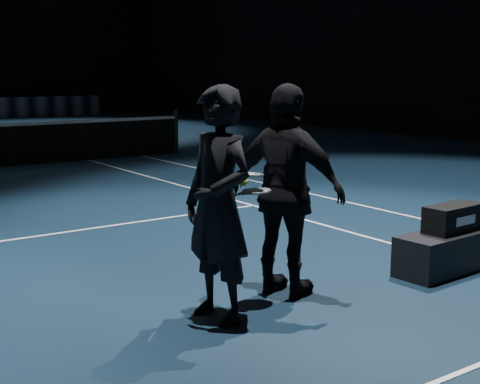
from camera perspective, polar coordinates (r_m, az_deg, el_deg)
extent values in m
cylinder|color=black|center=(16.78, -5.47, 5.13)|extent=(0.10, 0.10, 1.10)
cube|color=black|center=(7.31, 17.62, -4.77)|extent=(1.41, 0.53, 0.42)
cube|color=black|center=(7.23, 17.76, -2.12)|extent=(0.71, 0.33, 0.28)
cube|color=white|center=(7.15, 18.72, -2.32)|extent=(0.32, 0.02, 0.09)
imported|color=black|center=(5.45, -1.86, -1.10)|extent=(0.56, 0.77, 1.94)
imported|color=black|center=(6.05, 4.04, 0.03)|extent=(0.85, 1.23, 1.94)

